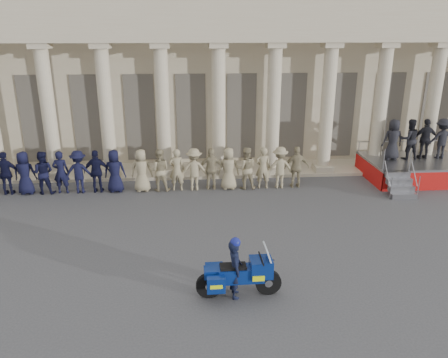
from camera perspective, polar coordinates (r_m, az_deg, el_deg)
ground at (r=14.15m, az=-4.05°, el=-10.04°), size 90.00×90.00×0.00m
building at (r=27.22m, az=-4.40°, el=14.02°), size 40.00×12.50×9.00m
officer_rank at (r=19.88m, az=-16.10°, el=0.96°), size 18.54×0.72×1.91m
reviewing_stand at (r=22.70m, az=24.05°, el=3.83°), size 4.68×4.38×2.87m
motorcycle at (r=11.95m, az=2.07°, el=-12.35°), size 2.32×0.95×1.49m
rider at (r=11.82m, az=1.46°, el=-11.46°), size 0.41×0.61×1.74m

